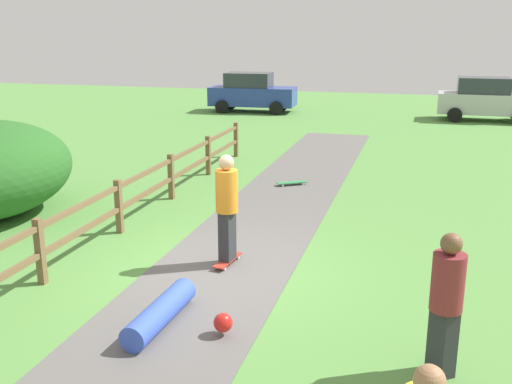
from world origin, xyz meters
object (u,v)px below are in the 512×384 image
skater_fallen (165,313)px  parked_car_silver (486,99)px  parked_car_blue (252,92)px  bystander_maroon (446,298)px  skateboard_loose (292,183)px  skater_riding (227,204)px

skater_fallen → parked_car_silver: bearing=74.7°
skater_fallen → parked_car_blue: parked_car_blue is taller
bystander_maroon → parked_car_silver: parked_car_silver is taller
skateboard_loose → parked_car_silver: size_ratio=0.18×
skateboard_loose → parked_car_blue: size_ratio=0.18×
skater_fallen → bystander_maroon: size_ratio=0.92×
skater_riding → skateboard_loose: skater_riding is taller
skater_fallen → bystander_maroon: (3.63, -0.15, 0.78)m
parked_car_blue → parked_car_silver: size_ratio=1.02×
skateboard_loose → bystander_maroon: bystander_maroon is taller
bystander_maroon → parked_car_blue: 23.32m
skater_fallen → skateboard_loose: 7.91m
skater_fallen → skateboard_loose: skater_fallen is taller
skateboard_loose → parked_car_blue: parked_car_blue is taller
skater_fallen → parked_car_blue: bearing=103.1°
bystander_maroon → skater_riding: bearing=144.6°
skater_riding → parked_car_blue: (-5.13, 19.18, -0.15)m
skater_riding → bystander_maroon: skater_riding is taller
skater_riding → bystander_maroon: (3.50, -2.49, -0.14)m
skater_fallen → bystander_maroon: 3.71m
skater_riding → skater_fallen: skater_riding is taller
skater_riding → parked_car_silver: skater_riding is taller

